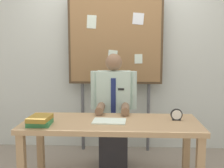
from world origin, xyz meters
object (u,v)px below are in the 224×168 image
Objects in this scene: open_notebook at (109,121)px; bulletin_board at (115,41)px; desk at (111,130)px; book_stack at (40,120)px; desk_clock at (176,115)px; person at (114,115)px.

bulletin_board is at bearing 89.14° from open_notebook.
book_stack is (-0.67, -0.17, 0.13)m from desk.
desk_clock is (0.66, 0.07, 0.14)m from desk.
desk_clock reaches higher than book_stack.
open_notebook is at bearing -91.56° from person.
book_stack is 0.82× the size of open_notebook.
open_notebook is at bearing 13.28° from book_stack.
open_notebook is (-0.02, -1.11, -0.80)m from bulletin_board.
desk_clock reaches higher than open_notebook.
bulletin_board is at bearing 89.99° from person.
person is at bearing 90.00° from desk.
desk is 1.27× the size of person.
bulletin_board is at bearing 62.19° from book_stack.
book_stack is 1.34m from desk_clock.
desk is 0.10m from open_notebook.
bulletin_board is at bearing 90.00° from desk.
desk_clock is at bearing 5.85° from desk.
bulletin_board reaches higher than open_notebook.
person is 1.02m from bulletin_board.
book_stack is at bearing -117.81° from bulletin_board.
open_notebook is (-0.02, -0.02, 0.10)m from desk.
book_stack is at bearing -165.42° from desk.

